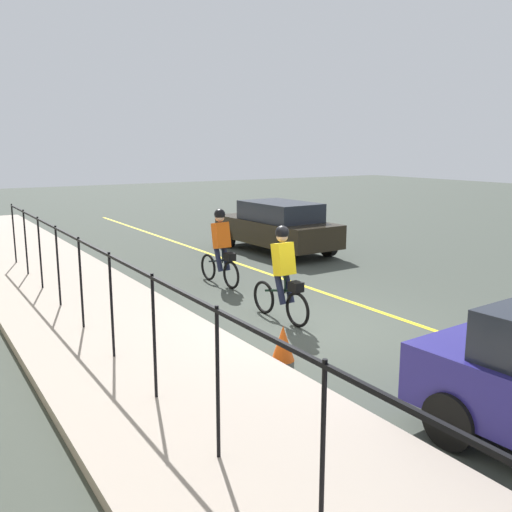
% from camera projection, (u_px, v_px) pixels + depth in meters
% --- Properties ---
extents(ground_plane, '(80.00, 80.00, 0.00)m').
position_uv_depth(ground_plane, '(319.00, 326.00, 10.33)').
color(ground_plane, '#3B413A').
extents(lane_line_centre, '(36.00, 0.12, 0.01)m').
position_uv_depth(lane_line_centre, '(382.00, 313.00, 11.17)').
color(lane_line_centre, yellow).
rests_on(lane_line_centre, ground).
extents(sidewalk, '(40.00, 3.20, 0.15)m').
position_uv_depth(sidewalk, '(144.00, 359.00, 8.53)').
color(sidewalk, '#A19589').
rests_on(sidewalk, ground).
extents(iron_fence, '(14.85, 0.04, 1.60)m').
position_uv_depth(iron_fence, '(94.00, 271.00, 8.92)').
color(iron_fence, black).
rests_on(iron_fence, sidewalk).
extents(cyclist_lead, '(1.71, 0.38, 1.83)m').
position_uv_depth(cyclist_lead, '(221.00, 247.00, 13.24)').
color(cyclist_lead, black).
rests_on(cyclist_lead, ground).
extents(cyclist_follow, '(1.71, 0.38, 1.83)m').
position_uv_depth(cyclist_follow, '(283.00, 274.00, 10.49)').
color(cyclist_follow, black).
rests_on(cyclist_follow, ground).
extents(patrol_sedan, '(4.47, 2.07, 1.58)m').
position_uv_depth(patrol_sedan, '(277.00, 226.00, 17.43)').
color(patrol_sedan, black).
rests_on(patrol_sedan, ground).
extents(traffic_cone_near, '(0.36, 0.36, 0.56)m').
position_uv_depth(traffic_cone_near, '(283.00, 343.00, 8.65)').
color(traffic_cone_near, '#F85B14').
rests_on(traffic_cone_near, ground).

